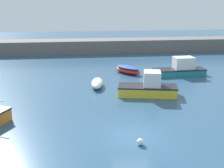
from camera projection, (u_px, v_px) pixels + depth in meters
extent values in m
cube|color=#2D5170|center=(133.00, 137.00, 19.71)|extent=(120.00, 120.00, 0.20)
cube|color=#66605B|center=(98.00, 46.00, 48.19)|extent=(59.90, 3.66, 1.96)
ellipsoid|color=red|center=(128.00, 70.00, 35.39)|extent=(3.30, 3.74, 0.63)
ellipsoid|color=#23479E|center=(128.00, 67.00, 35.29)|extent=(2.97, 3.36, 0.24)
ellipsoid|color=white|center=(97.00, 83.00, 30.04)|extent=(1.48, 3.33, 0.75)
cube|color=yellow|center=(147.00, 91.00, 27.56)|extent=(5.35, 2.94, 0.76)
cube|color=black|center=(148.00, 86.00, 27.43)|extent=(5.46, 3.00, 0.12)
cube|color=silver|center=(152.00, 79.00, 27.23)|extent=(1.74, 1.91, 1.41)
cube|color=teal|center=(179.00, 72.00, 34.68)|extent=(5.63, 2.20, 0.57)
cube|color=black|center=(180.00, 69.00, 34.58)|extent=(5.74, 2.24, 0.12)
cube|color=silver|center=(183.00, 63.00, 34.47)|extent=(2.21, 1.70, 1.42)
sphere|color=white|center=(140.00, 142.00, 18.38)|extent=(0.41, 0.41, 0.41)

